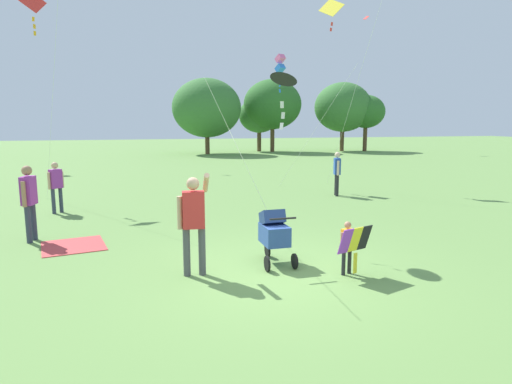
% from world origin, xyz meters
% --- Properties ---
extents(ground_plane, '(120.00, 120.00, 0.00)m').
position_xyz_m(ground_plane, '(0.00, 0.00, 0.00)').
color(ground_plane, '#668E47').
extents(treeline_distant, '(41.11, 6.96, 6.20)m').
position_xyz_m(treeline_distant, '(1.10, 29.17, 3.75)').
color(treeline_distant, brown).
rests_on(treeline_distant, ground).
extents(child_with_butterfly_kite, '(0.69, 0.45, 0.94)m').
position_xyz_m(child_with_butterfly_kite, '(1.22, -0.38, 0.58)').
color(child_with_butterfly_kite, '#232328').
rests_on(child_with_butterfly_kite, ground).
extents(person_adult_flyer, '(0.58, 0.52, 1.79)m').
position_xyz_m(person_adult_flyer, '(-1.35, 0.30, 1.03)').
color(person_adult_flyer, '#4C4C51').
rests_on(person_adult_flyer, ground).
extents(stroller, '(0.57, 1.09, 1.03)m').
position_xyz_m(stroller, '(0.17, 0.56, 0.61)').
color(stroller, black).
rests_on(stroller, ground).
extents(kite_adult_black, '(2.27, 1.85, 3.66)m').
position_xyz_m(kite_adult_black, '(0.75, 1.88, 3.46)').
color(kite_adult_black, black).
rests_on(kite_adult_black, ground).
extents(kite_orange_delta, '(1.64, 2.78, 6.87)m').
position_xyz_m(kite_orange_delta, '(-5.30, 9.17, 6.14)').
color(kite_orange_delta, red).
rests_on(kite_orange_delta, ground).
extents(kite_green_novelty, '(2.32, 2.72, 5.26)m').
position_xyz_m(kite_green_novelty, '(3.35, 10.09, 4.87)').
color(kite_green_novelty, pink).
rests_on(kite_green_novelty, ground).
extents(kite_blue_high, '(0.82, 4.20, 7.59)m').
position_xyz_m(kite_blue_high, '(5.53, 10.09, 6.90)').
color(kite_blue_high, yellow).
rests_on(kite_blue_high, ground).
extents(person_red_shirt, '(0.39, 0.35, 1.48)m').
position_xyz_m(person_red_shirt, '(-4.55, 6.55, 0.87)').
color(person_red_shirt, '#33384C').
rests_on(person_red_shirt, ground).
extents(person_couple_left, '(0.29, 0.49, 1.56)m').
position_xyz_m(person_couple_left, '(4.57, 7.24, 0.92)').
color(person_couple_left, '#232328').
rests_on(person_couple_left, ground).
extents(person_kid_running, '(0.29, 0.53, 1.69)m').
position_xyz_m(person_kid_running, '(-4.57, 3.39, 1.00)').
color(person_kid_running, '#33384C').
rests_on(person_kid_running, ground).
extents(picnic_blanket, '(1.47, 1.52, 0.02)m').
position_xyz_m(picnic_blanket, '(-3.64, 2.75, 0.01)').
color(picnic_blanket, '#CC3D3D').
rests_on(picnic_blanket, ground).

